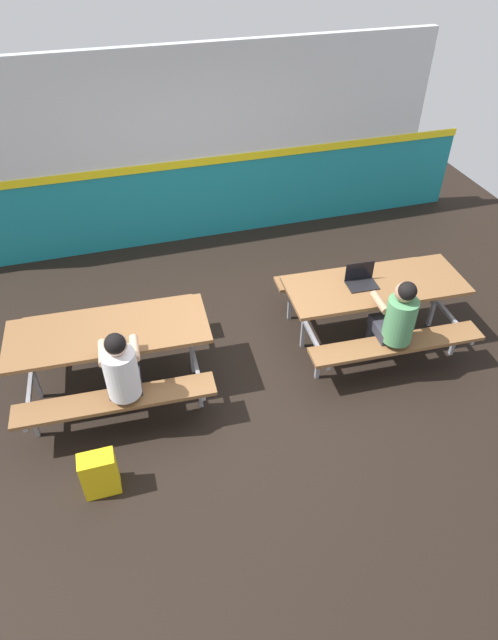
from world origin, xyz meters
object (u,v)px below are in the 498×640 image
(backpack_dark, at_px, (100,474))
(laptop_dark, at_px, (361,280))
(picnic_table_right, at_px, (374,296))
(picnic_table_left, at_px, (110,343))
(student_nearer, at_px, (122,371))
(student_further, at_px, (396,319))

(backpack_dark, bearing_deg, laptop_dark, 22.90)
(laptop_dark, bearing_deg, picnic_table_right, -15.77)
(laptop_dark, relative_size, backpack_dark, 0.75)
(picnic_table_left, relative_size, picnic_table_right, 1.00)
(picnic_table_left, distance_m, student_nearer, 0.58)
(picnic_table_right, height_order, student_further, student_further)
(laptop_dark, distance_m, backpack_dark, 3.23)
(student_nearer, height_order, backpack_dark, student_nearer)
(picnic_table_right, xyz_separation_m, backpack_dark, (-3.09, -1.19, -0.36))
(student_further, distance_m, laptop_dark, 0.61)
(picnic_table_right, bearing_deg, laptop_dark, 164.23)
(picnic_table_left, bearing_deg, laptop_dark, 0.20)
(picnic_table_right, distance_m, student_further, 0.57)
(student_nearer, relative_size, student_further, 1.00)
(student_nearer, xyz_separation_m, laptop_dark, (2.60, 0.57, 0.08))
(student_further, distance_m, backpack_dark, 3.14)
(laptop_dark, bearing_deg, student_nearer, -167.63)
(picnic_table_right, distance_m, laptop_dark, 0.27)
(student_further, height_order, laptop_dark, student_further)
(laptop_dark, bearing_deg, student_further, -80.27)
(student_nearer, bearing_deg, picnic_table_right, 10.76)
(laptop_dark, bearing_deg, picnic_table_left, -179.80)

